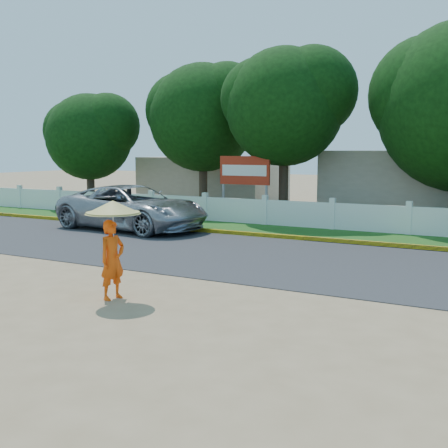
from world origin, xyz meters
name	(u,v)px	position (x,y,z in m)	size (l,w,h in m)	color
ground	(183,289)	(0.00, 0.00, 0.00)	(120.00, 120.00, 0.00)	#9E8460
road	(263,257)	(0.00, 4.50, 0.01)	(60.00, 7.00, 0.02)	#38383A
grass_verge	(320,234)	(0.00, 9.75, 0.01)	(60.00, 3.50, 0.03)	#2D601E
curb	(305,238)	(0.00, 8.05, 0.08)	(40.00, 0.18, 0.16)	yellow
fence	(332,216)	(0.00, 11.20, 0.55)	(40.00, 0.10, 1.10)	silver
building_near	(437,184)	(3.00, 18.00, 1.60)	(10.00, 6.00, 3.20)	#B7AD99
building_far	(214,180)	(-10.00, 19.00, 1.40)	(8.00, 5.00, 2.80)	#B7AD99
vehicle	(132,208)	(-7.15, 7.33, 0.90)	(3.00, 6.51, 1.81)	#9B9DA2
monk_with_parasol	(113,235)	(-0.84, -1.46, 1.40)	(1.19, 1.19, 2.16)	#EA4C0C
billboard	(245,174)	(-4.54, 12.30, 2.14)	(2.50, 0.13, 2.95)	gray
tree_row	(331,114)	(-1.09, 14.00, 4.82)	(30.50, 7.07, 8.45)	#473828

